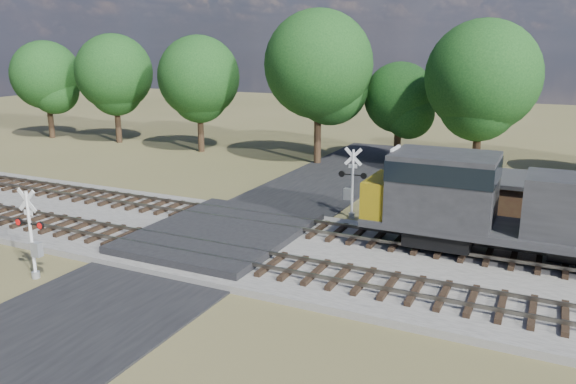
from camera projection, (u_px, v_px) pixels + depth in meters
The scene contains 10 objects.
ground at pixel (217, 244), 26.79m from camera, with size 160.00×160.00×0.00m, color #4E4D29.
ballast_bed at pixel (430, 273), 23.00m from camera, with size 140.00×10.00×0.30m, color gray.
road at pixel (217, 243), 26.78m from camera, with size 7.00×60.00×0.08m, color black.
crossing_panel at pixel (222, 234), 27.14m from camera, with size 7.00×9.00×0.62m, color #262628.
track_near at pixel (253, 260), 23.63m from camera, with size 140.00×2.60×0.33m.
track_far at pixel (302, 227), 27.99m from camera, with size 140.00×2.60×0.33m.
crossing_signal_near at pixel (33, 242), 22.41m from camera, with size 1.51×0.33×3.76m.
crossing_signal_far at pixel (351, 189), 30.49m from camera, with size 1.58×0.34×3.92m.
equipment_shed at pixel (515, 205), 28.03m from camera, with size 4.34×4.34×2.87m.
treeline at pixel (426, 81), 40.46m from camera, with size 81.57×11.02×11.98m.
Camera 1 is at (14.04, -21.33, 9.14)m, focal length 35.00 mm.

